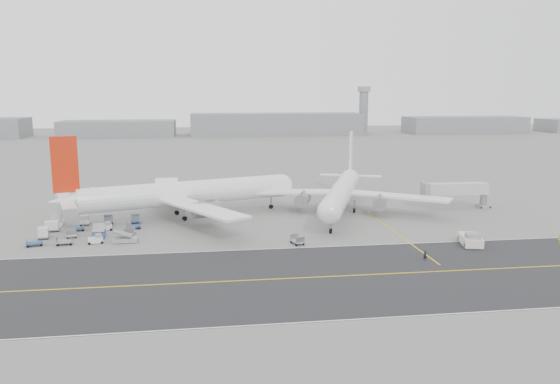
{
  "coord_description": "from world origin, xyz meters",
  "views": [
    {
      "loc": [
        -6.94,
        -94.32,
        27.15
      ],
      "look_at": [
        7.9,
        12.0,
        7.57
      ],
      "focal_mm": 35.0,
      "sensor_mm": 36.0,
      "label": 1
    }
  ],
  "objects": [
    {
      "name": "ground",
      "position": [
        0.0,
        0.0,
        0.0
      ],
      "size": [
        700.0,
        700.0,
        0.0
      ],
      "primitive_type": "plane",
      "color": "gray",
      "rests_on": "ground"
    },
    {
      "name": "airliner_b",
      "position": [
        24.11,
        25.39,
        4.92
      ],
      "size": [
        46.35,
        47.2,
        17.04
      ],
      "rotation": [
        0.0,
        0.0,
        -0.36
      ],
      "color": "white",
      "rests_on": "ground"
    },
    {
      "name": "ground_crew_a",
      "position": [
        28.57,
        -12.39,
        0.86
      ],
      "size": [
        0.69,
        0.52,
        1.73
      ],
      "primitive_type": "imported",
      "rotation": [
        0.0,
        0.0,
        -0.18
      ],
      "color": "black",
      "rests_on": "ground"
    },
    {
      "name": "control_tower",
      "position": [
        100.0,
        265.0,
        16.25
      ],
      "size": [
        7.0,
        7.0,
        31.25
      ],
      "color": "gray",
      "rests_on": "ground"
    },
    {
      "name": "pushback_tug",
      "position": [
        40.38,
        -4.68,
        1.03
      ],
      "size": [
        4.73,
        8.93,
        2.52
      ],
      "rotation": [
        0.0,
        0.0,
        -0.25
      ],
      "color": "beige",
      "rests_on": "ground"
    },
    {
      "name": "horizon_buildings",
      "position": [
        30.0,
        260.0,
        0.0
      ],
      "size": [
        520.0,
        28.0,
        28.0
      ],
      "primitive_type": null,
      "color": "gray",
      "rests_on": "ground"
    },
    {
      "name": "jet_bridge",
      "position": [
        51.95,
        25.74,
        4.4
      ],
      "size": [
        16.67,
        3.32,
        6.31
      ],
      "rotation": [
        0.0,
        0.0,
        -0.01
      ],
      "color": "gray",
      "rests_on": "ground"
    },
    {
      "name": "airliner_a",
      "position": [
        -12.16,
        24.91,
        5.41
      ],
      "size": [
        52.63,
        51.61,
        18.77
      ],
      "rotation": [
        0.0,
        0.0,
        1.88
      ],
      "color": "white",
      "rests_on": "ground"
    },
    {
      "name": "ground_crew_b",
      "position": [
        56.52,
        -6.61,
        0.93
      ],
      "size": [
        0.97,
        0.8,
        1.86
      ],
      "primitive_type": "imported",
      "rotation": [
        0.0,
        0.0,
        3.04
      ],
      "color": "gold",
      "rests_on": "ground"
    },
    {
      "name": "taxiway",
      "position": [
        5.02,
        -17.98,
        0.01
      ],
      "size": [
        220.0,
        59.0,
        0.03
      ],
      "color": "#2C2C2E",
      "rests_on": "ground"
    },
    {
      "name": "gse_cluster",
      "position": [
        -29.66,
        13.28,
        0.0
      ],
      "size": [
        27.39,
        26.66,
        2.19
      ],
      "primitive_type": null,
      "rotation": [
        0.0,
        0.0,
        0.16
      ],
      "color": "gray",
      "rests_on": "ground"
    },
    {
      "name": "stray_dolly",
      "position": [
        9.43,
        0.16,
        0.0
      ],
      "size": [
        2.43,
        3.13,
        1.69
      ],
      "primitive_type": null,
      "rotation": [
        0.0,
        0.0,
        0.3
      ],
      "color": "silver",
      "rests_on": "ground"
    }
  ]
}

